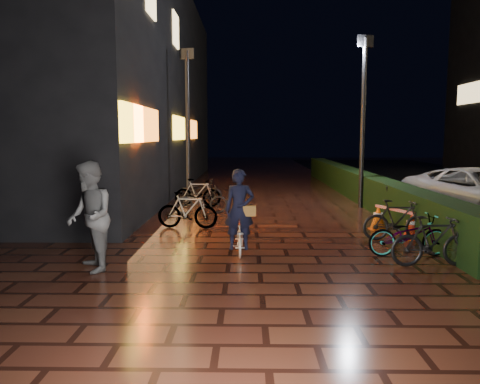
{
  "coord_description": "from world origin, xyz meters",
  "views": [
    {
      "loc": [
        -0.77,
        -9.4,
        2.32
      ],
      "look_at": [
        -0.94,
        0.67,
        1.1
      ],
      "focal_mm": 35.0,
      "sensor_mm": 36.0,
      "label": 1
    }
  ],
  "objects_px": {
    "traffic_barrier": "(394,221)",
    "cart_assembly": "(393,202)",
    "cyclist": "(239,223)",
    "bystander_person": "(90,217)"
  },
  "relations": [
    {
      "from": "cart_assembly",
      "to": "cyclist",
      "type": "bearing_deg",
      "value": -138.48
    },
    {
      "from": "bystander_person",
      "to": "traffic_barrier",
      "type": "xyz_separation_m",
      "value": [
        6.14,
        3.13,
        -0.64
      ]
    },
    {
      "from": "cyclist",
      "to": "traffic_barrier",
      "type": "xyz_separation_m",
      "value": [
        3.62,
        1.9,
        -0.31
      ]
    },
    {
      "from": "bystander_person",
      "to": "traffic_barrier",
      "type": "height_order",
      "value": "bystander_person"
    },
    {
      "from": "traffic_barrier",
      "to": "cart_assembly",
      "type": "xyz_separation_m",
      "value": [
        0.51,
        1.75,
        0.2
      ]
    },
    {
      "from": "bystander_person",
      "to": "cyclist",
      "type": "relative_size",
      "value": 1.13
    },
    {
      "from": "cyclist",
      "to": "cart_assembly",
      "type": "relative_size",
      "value": 1.7
    },
    {
      "from": "cyclist",
      "to": "traffic_barrier",
      "type": "relative_size",
      "value": 1.11
    },
    {
      "from": "bystander_person",
      "to": "cyclist",
      "type": "distance_m",
      "value": 2.83
    },
    {
      "from": "bystander_person",
      "to": "cyclist",
      "type": "height_order",
      "value": "bystander_person"
    }
  ]
}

